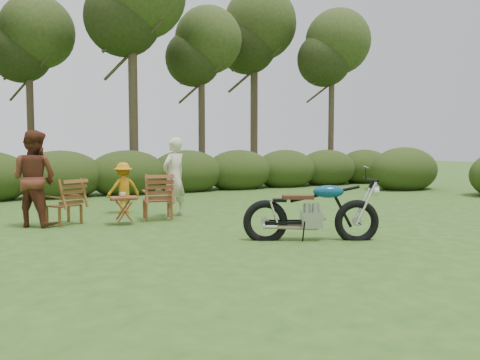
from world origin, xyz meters
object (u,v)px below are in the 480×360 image
lawn_chair_right (158,219)px  lawn_chair_left (64,224)px  cup (123,194)px  adult_b (36,226)px  adult_a (174,216)px  side_table (124,211)px  motorcycle (311,240)px  child (124,213)px

lawn_chair_right → lawn_chair_left: lawn_chair_right is taller
cup → adult_b: (-1.50, 0.57, -0.58)m
cup → adult_a: bearing=22.9°
lawn_chair_left → side_table: side_table is taller
motorcycle → lawn_chair_right: bearing=141.9°
motorcycle → adult_a: bearing=133.7°
motorcycle → lawn_chair_left: (-3.21, 3.51, 0.00)m
lawn_chair_left → side_table: 1.19m
side_table → adult_b: 1.65m
cup → adult_a: (1.24, 0.52, -0.58)m
motorcycle → side_table: bearing=155.0°
motorcycle → child: (-1.82, 4.46, 0.00)m
cup → lawn_chair_right: bearing=19.6°
lawn_chair_right → lawn_chair_left: 1.80m
adult_b → lawn_chair_left: bearing=-142.3°
lawn_chair_left → cup: size_ratio=8.02×
lawn_chair_right → child: bearing=-61.4°
lawn_chair_right → adult_b: (-2.28, 0.29, 0.00)m
side_table → adult_a: adult_a is taller
adult_a → child: bearing=-75.9°
lawn_chair_right → motorcycle: bearing=124.8°
lawn_chair_right → cup: bearing=30.5°
child → motorcycle: bearing=107.7°
adult_b → child: adult_b is taller
lawn_chair_left → cup: bearing=124.6°
cup → adult_b: bearing=159.1°
side_table → child: (0.39, 1.52, -0.27)m
side_table → adult_a: size_ratio=0.32×
adult_a → side_table: bearing=-2.4°
child → side_table: bearing=71.0°
adult_a → child: size_ratio=1.48×
motorcycle → adult_a: adult_a is taller
adult_a → lawn_chair_right: bearing=1.2°
lawn_chair_left → adult_b: size_ratio=0.49×
motorcycle → side_table: size_ratio=3.83×
adult_a → lawn_chair_left: bearing=-27.5°
side_table → cup: 0.31m
lawn_chair_right → child: child is taller
motorcycle → cup: cup is taller
lawn_chair_right → adult_b: bearing=3.6°
side_table → adult_a: 1.38m
adult_a → adult_b: size_ratio=0.94×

